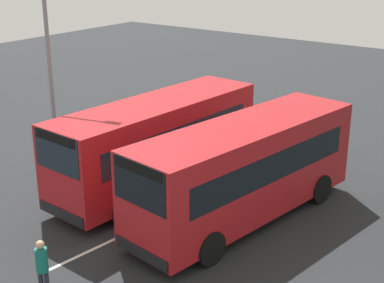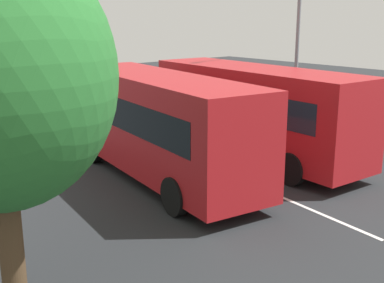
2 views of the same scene
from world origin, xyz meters
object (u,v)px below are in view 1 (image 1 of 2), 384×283
bus_far_left (157,141)px  pedestrian (42,265)px  bus_center_left (244,168)px  street_lamp (55,65)px

bus_far_left → pedestrian: size_ratio=5.32×
bus_center_left → street_lamp: bearing=-74.9°
street_lamp → bus_far_left: bearing=5.8°
bus_center_left → street_lamp: street_lamp is taller
pedestrian → bus_center_left: bearing=-42.5°
bus_far_left → pedestrian: bearing=20.5°
bus_center_left → street_lamp: size_ratio=1.20×
pedestrian → street_lamp: bearing=17.2°
bus_center_left → bus_far_left: bearing=-86.9°
bus_far_left → street_lamp: 4.83m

